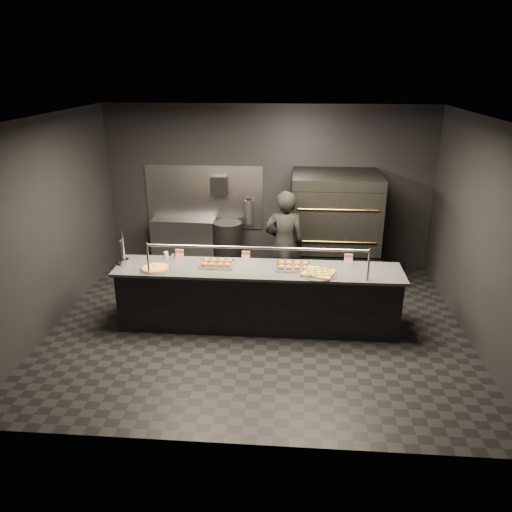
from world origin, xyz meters
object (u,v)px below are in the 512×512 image
(beer_tap, at_px, (123,254))
(round_pizza, at_px, (155,268))
(pizza_oven, at_px, (334,227))
(trash_bin, at_px, (228,245))
(prep_shelf, at_px, (184,242))
(slider_tray_a, at_px, (217,263))
(worker, at_px, (284,245))
(service_counter, at_px, (258,297))
(square_pizza, at_px, (318,273))
(towel_dispenser, at_px, (219,186))
(fire_extinguisher, at_px, (249,212))
(slider_tray_b, at_px, (293,266))

(beer_tap, xyz_separation_m, round_pizza, (0.50, -0.14, -0.14))
(pizza_oven, height_order, trash_bin, pizza_oven)
(prep_shelf, distance_m, beer_tap, 2.44)
(slider_tray_a, distance_m, worker, 1.39)
(service_counter, distance_m, square_pizza, 0.98)
(towel_dispenser, distance_m, worker, 1.92)
(pizza_oven, xyz_separation_m, prep_shelf, (-2.80, 0.42, -0.52))
(fire_extinguisher, height_order, beer_tap, beer_tap)
(prep_shelf, bearing_deg, trash_bin, -6.58)
(prep_shelf, relative_size, fire_extinguisher, 2.38)
(service_counter, relative_size, slider_tray_b, 7.60)
(square_pizza, bearing_deg, beer_tap, 177.12)
(fire_extinguisher, bearing_deg, prep_shelf, -176.34)
(slider_tray_a, relative_size, square_pizza, 1.02)
(round_pizza, relative_size, slider_tray_b, 0.80)
(towel_dispenser, bearing_deg, round_pizza, -102.22)
(slider_tray_a, xyz_separation_m, worker, (0.94, 1.02, -0.05))
(service_counter, xyz_separation_m, slider_tray_b, (0.50, 0.04, 0.49))
(service_counter, xyz_separation_m, slider_tray_a, (-0.60, 0.07, 0.49))
(service_counter, relative_size, worker, 2.28)
(trash_bin, bearing_deg, slider_tray_b, -60.49)
(slider_tray_b, height_order, trash_bin, slider_tray_b)
(square_pizza, bearing_deg, worker, 112.34)
(pizza_oven, xyz_separation_m, fire_extinguisher, (-1.55, 0.50, 0.09))
(towel_dispenser, xyz_separation_m, square_pizza, (1.75, -2.54, -0.61))
(pizza_oven, distance_m, worker, 1.18)
(beer_tap, height_order, worker, worker)
(fire_extinguisher, height_order, trash_bin, fire_extinguisher)
(trash_bin, xyz_separation_m, worker, (1.08, -1.13, 0.45))
(slider_tray_b, bearing_deg, round_pizza, -174.41)
(pizza_oven, xyz_separation_m, round_pizza, (-2.65, -2.05, -0.03))
(beer_tap, height_order, slider_tray_a, beer_tap)
(trash_bin, distance_m, worker, 1.63)
(service_counter, relative_size, fire_extinguisher, 8.12)
(service_counter, distance_m, fire_extinguisher, 2.50)
(beer_tap, relative_size, worker, 0.31)
(beer_tap, distance_m, trash_bin, 2.62)
(beer_tap, xyz_separation_m, square_pizza, (2.80, -0.14, -0.14))
(pizza_oven, relative_size, towel_dispenser, 5.46)
(round_pizza, height_order, trash_bin, round_pizza)
(prep_shelf, bearing_deg, towel_dispenser, 5.71)
(slider_tray_a, distance_m, trash_bin, 2.22)
(round_pizza, bearing_deg, worker, 34.59)
(prep_shelf, distance_m, round_pizza, 2.52)
(fire_extinguisher, bearing_deg, slider_tray_b, -70.19)
(prep_shelf, distance_m, fire_extinguisher, 1.39)
(towel_dispenser, distance_m, slider_tray_b, 2.80)
(service_counter, xyz_separation_m, pizza_oven, (1.20, 1.90, 0.50))
(service_counter, distance_m, slider_tray_a, 0.78)
(slider_tray_a, distance_m, square_pizza, 1.47)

